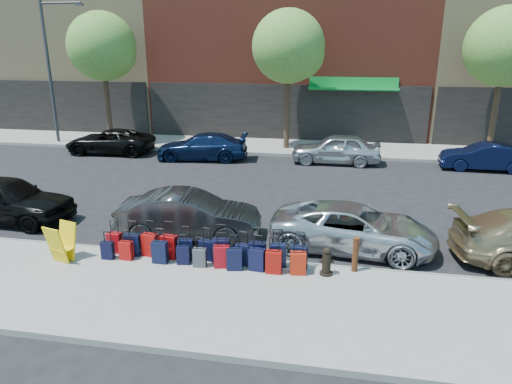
% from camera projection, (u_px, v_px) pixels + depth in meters
% --- Properties ---
extents(ground, '(120.00, 120.00, 0.00)m').
position_uv_depth(ground, '(242.00, 206.00, 16.63)').
color(ground, black).
rests_on(ground, ground).
extents(sidewalk_near, '(60.00, 4.00, 0.15)m').
position_uv_depth(sidewalk_near, '(183.00, 296.00, 10.52)').
color(sidewalk_near, gray).
rests_on(sidewalk_near, ground).
extents(sidewalk_far, '(60.00, 4.00, 0.15)m').
position_uv_depth(sidewalk_far, '(278.00, 147.00, 25.97)').
color(sidewalk_far, gray).
rests_on(sidewalk_far, ground).
extents(curb_near, '(60.00, 0.08, 0.15)m').
position_uv_depth(curb_near, '(207.00, 257.00, 12.41)').
color(curb_near, gray).
rests_on(curb_near, ground).
extents(curb_far, '(60.00, 0.08, 0.15)m').
position_uv_depth(curb_far, '(273.00, 155.00, 24.08)').
color(curb_far, gray).
rests_on(curb_far, ground).
extents(building_left, '(15.00, 12.12, 16.00)m').
position_uv_depth(building_left, '(80.00, 11.00, 33.76)').
color(building_left, tan).
rests_on(building_left, ground).
extents(tree_left, '(3.80, 3.80, 7.27)m').
position_uv_depth(tree_left, '(104.00, 48.00, 25.55)').
color(tree_left, black).
rests_on(tree_left, sidewalk_far).
extents(tree_center, '(3.80, 3.80, 7.27)m').
position_uv_depth(tree_center, '(291.00, 49.00, 23.75)').
color(tree_center, black).
rests_on(tree_center, sidewalk_far).
extents(tree_right, '(3.80, 3.80, 7.27)m').
position_uv_depth(tree_right, '(508.00, 49.00, 21.95)').
color(tree_right, black).
rests_on(tree_right, sidewalk_far).
extents(streetlight, '(2.59, 0.18, 8.00)m').
position_uv_depth(streetlight, '(51.00, 62.00, 25.63)').
color(streetlight, '#333338').
rests_on(streetlight, sidewalk_far).
extents(suitcase_front_0, '(0.38, 0.21, 0.92)m').
position_uv_depth(suitcase_front_0, '(115.00, 243.00, 12.46)').
color(suitcase_front_0, '#AB0B12').
rests_on(suitcase_front_0, sidewalk_near).
extents(suitcase_front_1, '(0.41, 0.24, 0.97)m').
position_uv_depth(suitcase_front_1, '(133.00, 245.00, 12.31)').
color(suitcase_front_1, black).
rests_on(suitcase_front_1, sidewalk_near).
extents(suitcase_front_2, '(0.44, 0.28, 1.00)m').
position_uv_depth(suitcase_front_2, '(150.00, 245.00, 12.27)').
color(suitcase_front_2, '#9E0C0A').
rests_on(suitcase_front_2, sidewalk_near).
extents(suitcase_front_3, '(0.45, 0.29, 1.02)m').
position_uv_depth(suitcase_front_3, '(169.00, 247.00, 12.14)').
color(suitcase_front_3, '#90090A').
rests_on(suitcase_front_3, sidewalk_near).
extents(suitcase_front_4, '(0.41, 0.26, 0.93)m').
position_uv_depth(suitcase_front_4, '(186.00, 249.00, 12.04)').
color(suitcase_front_4, black).
rests_on(suitcase_front_4, sidewalk_near).
extents(suitcase_front_5, '(0.39, 0.25, 0.89)m').
position_uv_depth(suitcase_front_5, '(206.00, 250.00, 12.04)').
color(suitcase_front_5, black).
rests_on(suitcase_front_5, sidewalk_near).
extents(suitcase_front_6, '(0.45, 0.27, 1.04)m').
position_uv_depth(suitcase_front_6, '(221.00, 251.00, 11.89)').
color(suitcase_front_6, black).
rests_on(suitcase_front_6, sidewalk_near).
extents(suitcase_front_7, '(0.40, 0.25, 0.90)m').
position_uv_depth(suitcase_front_7, '(243.00, 254.00, 11.77)').
color(suitcase_front_7, black).
rests_on(suitcase_front_7, sidewalk_near).
extents(suitcase_front_8, '(0.43, 0.24, 1.02)m').
position_uv_depth(suitcase_front_8, '(257.00, 254.00, 11.73)').
color(suitcase_front_8, black).
rests_on(suitcase_front_8, sidewalk_near).
extents(suitcase_front_9, '(0.46, 0.31, 1.01)m').
position_uv_depth(suitcase_front_9, '(278.00, 255.00, 11.65)').
color(suitcase_front_9, black).
rests_on(suitcase_front_9, sidewalk_near).
extents(suitcase_front_10, '(0.44, 0.29, 0.99)m').
position_uv_depth(suitcase_front_10, '(299.00, 257.00, 11.56)').
color(suitcase_front_10, black).
rests_on(suitcase_front_10, sidewalk_near).
extents(suitcase_back_0, '(0.33, 0.19, 0.77)m').
position_uv_depth(suitcase_back_0, '(108.00, 250.00, 12.11)').
color(suitcase_back_0, black).
rests_on(suitcase_back_0, sidewalk_near).
extents(suitcase_back_1, '(0.35, 0.21, 0.81)m').
position_uv_depth(suitcase_back_1, '(126.00, 250.00, 12.07)').
color(suitcase_back_1, '#A20D0A').
rests_on(suitcase_back_1, sidewalk_near).
extents(suitcase_back_3, '(0.40, 0.23, 0.94)m').
position_uv_depth(suitcase_back_3, '(160.00, 252.00, 11.88)').
color(suitcase_back_3, black).
rests_on(suitcase_back_3, sidewalk_near).
extents(suitcase_back_4, '(0.35, 0.23, 0.80)m').
position_uv_depth(suitcase_back_4, '(183.00, 255.00, 11.82)').
color(suitcase_back_4, black).
rests_on(suitcase_back_4, sidewalk_near).
extents(suitcase_back_5, '(0.35, 0.22, 0.80)m').
position_uv_depth(suitcase_back_5, '(200.00, 257.00, 11.68)').
color(suitcase_back_5, '#3D3D42').
rests_on(suitcase_back_5, sidewalk_near).
extents(suitcase_back_6, '(0.43, 0.30, 0.93)m').
position_uv_depth(suitcase_back_6, '(222.00, 257.00, 11.64)').
color(suitcase_back_6, maroon).
rests_on(suitcase_back_6, sidewalk_near).
extents(suitcase_back_7, '(0.42, 0.28, 0.93)m').
position_uv_depth(suitcase_back_7, '(234.00, 259.00, 11.51)').
color(suitcase_back_7, black).
rests_on(suitcase_back_7, sidewalk_near).
extents(suitcase_back_8, '(0.41, 0.27, 0.93)m').
position_uv_depth(suitcase_back_8, '(257.00, 259.00, 11.48)').
color(suitcase_back_8, black).
rests_on(suitcase_back_8, sidewalk_near).
extents(suitcase_back_9, '(0.40, 0.24, 0.94)m').
position_uv_depth(suitcase_back_9, '(274.00, 262.00, 11.34)').
color(suitcase_back_9, '#950E09').
rests_on(suitcase_back_9, sidewalk_near).
extents(suitcase_back_10, '(0.42, 0.28, 0.93)m').
position_uv_depth(suitcase_back_10, '(298.00, 263.00, 11.29)').
color(suitcase_back_10, '#B01F0B').
rests_on(suitcase_back_10, sidewalk_near).
extents(fire_hydrant, '(0.37, 0.33, 0.72)m').
position_uv_depth(fire_hydrant, '(327.00, 262.00, 11.25)').
color(fire_hydrant, black).
rests_on(fire_hydrant, sidewalk_near).
extents(bollard, '(0.17, 0.17, 0.90)m').
position_uv_depth(bollard, '(355.00, 254.00, 11.38)').
color(bollard, '#38190C').
rests_on(bollard, sidewalk_near).
extents(display_rack, '(0.71, 0.75, 1.01)m').
position_uv_depth(display_rack, '(62.00, 243.00, 11.92)').
color(display_rack, yellow).
rests_on(display_rack, sidewalk_near).
extents(car_near_0, '(4.54, 1.95, 1.53)m').
position_uv_depth(car_near_0, '(5.00, 199.00, 14.96)').
color(car_near_0, black).
rests_on(car_near_0, ground).
extents(car_near_1, '(4.39, 1.88, 1.41)m').
position_uv_depth(car_near_1, '(189.00, 215.00, 13.72)').
color(car_near_1, '#2E2E30').
rests_on(car_near_1, ground).
extents(car_near_2, '(4.82, 2.58, 1.29)m').
position_uv_depth(car_near_2, '(354.00, 228.00, 12.95)').
color(car_near_2, silver).
rests_on(car_near_2, ground).
extents(car_far_0, '(4.77, 2.38, 1.30)m').
position_uv_depth(car_far_0, '(110.00, 141.00, 24.55)').
color(car_far_0, black).
rests_on(car_far_0, ground).
extents(car_far_1, '(4.79, 2.35, 1.34)m').
position_uv_depth(car_far_1, '(202.00, 147.00, 23.18)').
color(car_far_1, '#0D1B3C').
rests_on(car_far_1, ground).
extents(car_far_2, '(4.32, 1.75, 1.47)m').
position_uv_depth(car_far_2, '(336.00, 149.00, 22.42)').
color(car_far_2, silver).
rests_on(car_far_2, ground).
extents(car_far_3, '(3.91, 1.51, 1.27)m').
position_uv_depth(car_far_3, '(484.00, 157.00, 21.19)').
color(car_far_3, '#0B1333').
rests_on(car_far_3, ground).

